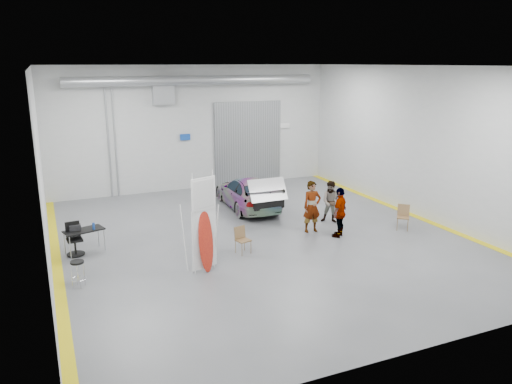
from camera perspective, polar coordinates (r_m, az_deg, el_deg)
name	(u,v)px	position (r m, az deg, el deg)	size (l,w,h in m)	color
ground	(261,238)	(18.00, 0.56, -5.23)	(16.00, 16.00, 0.00)	#55575C
room_shell	(243,117)	(19.18, -1.47, 8.53)	(14.02, 16.18, 6.01)	#B7BABC
sedan_car	(247,193)	(21.47, -0.98, -0.09)	(1.87, 4.58, 1.33)	silver
person_a	(312,207)	(18.46, 6.42, -1.67)	(0.70, 0.46, 1.93)	#8D664D
person_b	(332,202)	(19.68, 8.63, -1.12)	(0.81, 0.62, 1.66)	slate
person_c	(340,212)	(18.09, 9.55, -2.29)	(1.06, 0.44, 1.83)	brown
surfboard_display	(203,233)	(14.82, -6.13, -4.64)	(0.84, 0.43, 3.08)	white
folding_chair_near	(243,245)	(16.50, -1.49, -6.11)	(0.51, 0.53, 0.89)	brown
folding_chair_far	(402,222)	(19.57, 16.39, -3.30)	(0.61, 0.68, 0.93)	brown
shop_stool	(78,274)	(14.94, -19.66, -8.84)	(0.39, 0.39, 0.77)	black
work_table	(82,230)	(17.36, -19.32, -4.12)	(1.36, 0.94, 1.01)	#94979C
office_chair	(75,241)	(17.36, -20.02, -5.27)	(0.57, 0.57, 1.07)	black
trunk_lid	(267,188)	(19.49, 1.30, 0.46)	(1.55, 0.94, 0.04)	silver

